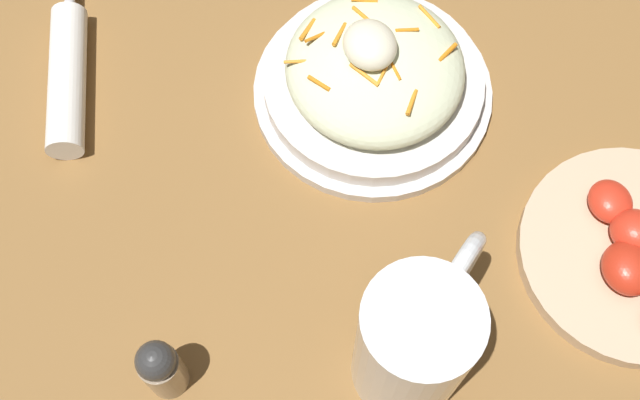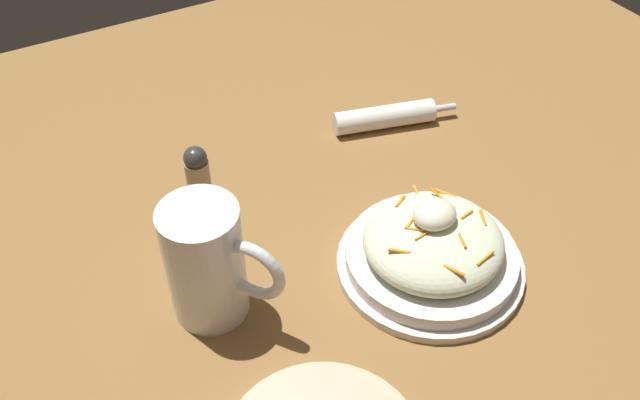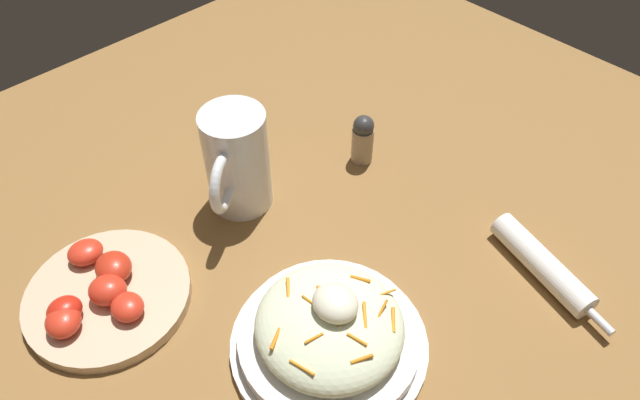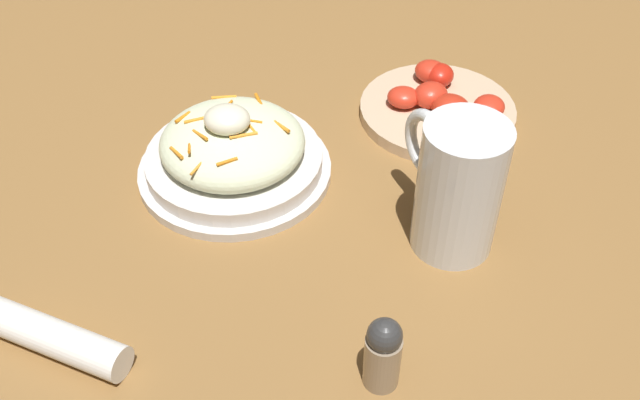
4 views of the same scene
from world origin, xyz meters
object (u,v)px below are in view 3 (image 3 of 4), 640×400
napkin_roll (543,265)px  salt_shaker (363,139)px  salad_plate (329,332)px  tomato_plate (104,294)px  beer_mug (237,166)px

napkin_roll → salt_shaker: (-0.30, -0.01, 0.02)m
salad_plate → salt_shaker: 0.31m
salt_shaker → tomato_plate: bearing=-95.6°
napkin_roll → salt_shaker: size_ratio=2.35×
napkin_roll → salt_shaker: bearing=-178.4°
napkin_roll → tomato_plate: 0.53m
beer_mug → salad_plate: bearing=-16.2°
salad_plate → salt_shaker: salad_plate is taller
salad_plate → tomato_plate: salad_plate is taller
tomato_plate → beer_mug: bearing=94.6°
tomato_plate → salt_shaker: salt_shaker is taller
beer_mug → tomato_plate: (0.02, -0.22, -0.05)m
tomato_plate → salt_shaker: size_ratio=2.46×
beer_mug → napkin_roll: size_ratio=0.79×
salt_shaker → napkin_roll: bearing=1.6°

